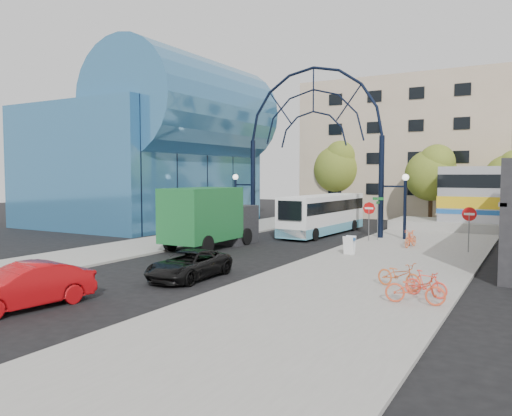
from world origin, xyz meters
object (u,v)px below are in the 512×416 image
Objects in this scene: bike_far_a at (399,275)px; sandwich_board at (349,243)px; stop_sign at (369,212)px; tree_north_a at (432,172)px; bike_near_a at (410,237)px; do_not_enter_sign at (469,219)px; city_bus at (323,214)px; green_truck at (211,218)px; gateway_arch at (313,116)px; black_suv at (189,265)px; tree_north_c at (511,176)px; bike_near_b at (411,239)px; red_sedan at (24,287)px; tree_north_b at (339,166)px; bike_far_b at (426,284)px; street_name_sign at (378,209)px; bike_far_c at (415,289)px.

sandwich_board is at bearing 53.25° from bike_far_a.
bike_far_a is (4.25, -6.66, -0.13)m from sandwich_board.
tree_north_a is at bearing 84.58° from stop_sign.
do_not_enter_sign is at bearing -36.74° from bike_near_a.
green_truck is at bearing -105.83° from city_bus.
gateway_arch is 13.98m from tree_north_a.
bike_far_a is (8.19, 2.13, 0.02)m from black_suv.
sandwich_board is (5.60, -8.02, -7.81)m from gateway_arch.
gateway_arch is at bearing -116.13° from city_bus.
bike_near_b is at bearing -103.83° from tree_north_c.
red_sedan is at bearing -110.54° from sandwich_board.
city_bus is 8.64m from bike_near_b.
city_bus is (4.36, -15.03, -3.76)m from tree_north_b.
tree_north_a is at bearing 107.03° from do_not_enter_sign.
city_bus is 6.90× the size of bike_far_b.
tree_north_a is 4.04× the size of bike_near_a.
bike_far_b is (5.80, -14.21, -1.55)m from street_name_sign.
city_bus is 6.47× the size of bike_near_b.
bike_far_a is at bearing 12.62° from black_suv.
bike_far_c is (10.88, -16.78, -7.93)m from gateway_arch.
bike_near_a is at bearing -17.57° from gateway_arch.
tree_north_a is 22.82m from green_truck.
gateway_arch is 4.87× the size of street_name_sign.
bike_near_b is (11.68, -19.53, -4.66)m from tree_north_b.
bike_far_b is 1.17m from bike_far_c.
do_not_enter_sign is 1.43× the size of bike_near_a.
green_truck reaches higher than bike_far_b.
bike_near_a is (2.69, -0.37, -1.42)m from stop_sign.
bike_far_b is at bearing 5.35° from black_suv.
sandwich_board is at bearing 5.61° from green_truck.
tree_north_c reaches higher than bike_far_b.
bike_near_b reaches higher than bike_far_b.
bike_near_a is 14.80m from bike_far_c.
sandwich_board is 5.96m from bike_near_a.
gateway_arch is at bearing 48.20° from bike_far_b.
black_suv is (-3.94, -8.79, -0.15)m from sandwich_board.
bike_near_b is at bearing -40.19° from street_name_sign.
sandwich_board is 8.44m from green_truck.
tree_north_c is 17.69m from city_bus.
city_bus is at bearing 119.82° from sandwich_board.
tree_north_a reaches higher than green_truck.
bike_far_a reaches higher than bike_far_b.
bike_near_a is (-4.63, -16.30, -3.70)m from tree_north_c.
bike_far_a is at bearing -70.70° from street_name_sign.
bike_near_b is 11.27m from bike_far_a.
street_name_sign is at bearing 85.43° from red_sedan.
tree_north_b is 0.76× the size of city_bus.
sandwich_board is 0.22× the size of red_sedan.
sandwich_board reaches higher than bike_near_a.
sandwich_board is at bearing 48.48° from bike_far_b.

